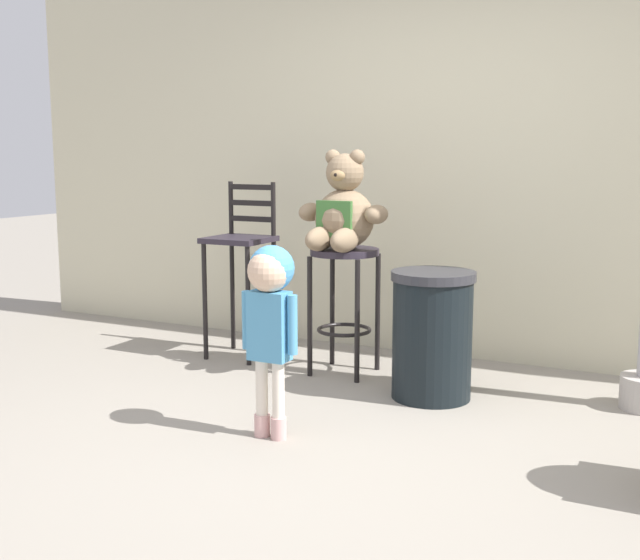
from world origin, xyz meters
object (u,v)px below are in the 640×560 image
trash_bin (432,335)px  bar_chair_empty (241,253)px  child_walking (270,299)px  teddy_bear (343,213)px  bar_stool_with_teddy (344,284)px

trash_bin → bar_chair_empty: (-1.45, 0.33, 0.34)m
child_walking → trash_bin: 1.11m
teddy_bear → bar_stool_with_teddy: bearing=90.0°
child_walking → bar_chair_empty: 1.60m
bar_stool_with_teddy → teddy_bear: (-0.00, -0.03, 0.44)m
bar_chair_empty → child_walking: bearing=-53.0°
trash_bin → teddy_bear: bearing=161.6°
teddy_bear → bar_chair_empty: size_ratio=0.51×
child_walking → teddy_bear: bearing=174.5°
bar_stool_with_teddy → bar_chair_empty: 0.81m
bar_stool_with_teddy → child_walking: (0.17, -1.19, 0.11)m
teddy_bear → trash_bin: size_ratio=0.83×
teddy_bear → child_walking: teddy_bear is taller
bar_stool_with_teddy → bar_chair_empty: bearing=174.1°
bar_stool_with_teddy → trash_bin: 0.73m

